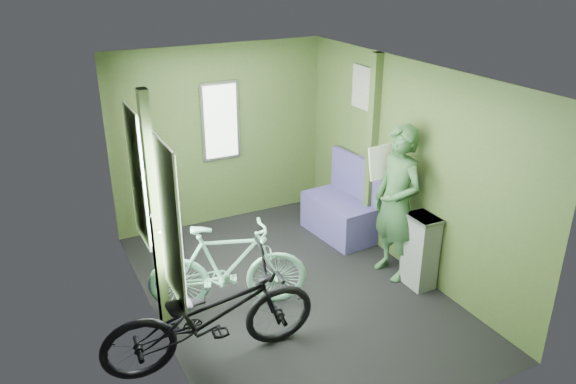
% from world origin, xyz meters
% --- Properties ---
extents(room, '(4.00, 4.02, 2.31)m').
position_xyz_m(room, '(-0.04, 0.04, 1.44)').
color(room, black).
rests_on(room, ground).
extents(bicycle_black, '(1.91, 0.90, 1.06)m').
position_xyz_m(bicycle_black, '(-1.12, -0.68, 0.00)').
color(bicycle_black, black).
rests_on(bicycle_black, ground).
extents(bicycle_mint, '(1.65, 1.02, 0.97)m').
position_xyz_m(bicycle_mint, '(-0.70, 0.02, 0.00)').
color(bicycle_mint, '#7FC5A9').
rests_on(bicycle_mint, ground).
extents(passenger, '(0.44, 0.68, 1.71)m').
position_xyz_m(passenger, '(1.15, -0.18, 0.85)').
color(passenger, '#305831').
rests_on(passenger, ground).
extents(waste_box, '(0.24, 0.33, 0.81)m').
position_xyz_m(waste_box, '(1.26, -0.50, 0.41)').
color(waste_box, slate).
rests_on(waste_box, ground).
extents(bench_seat, '(0.62, 1.00, 1.01)m').
position_xyz_m(bench_seat, '(1.15, 0.89, 0.30)').
color(bench_seat, navy).
rests_on(bench_seat, ground).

